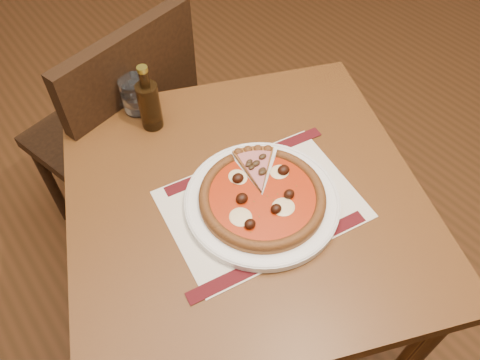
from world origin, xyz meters
The scene contains 8 objects.
table centered at (-0.04, 0.12, 0.65)m, with size 1.05×1.05×0.75m.
chair_far centered at (-0.09, 0.69, 0.54)m, with size 0.53×0.53×0.94m.
placemat centered at (-0.03, 0.07, 0.75)m, with size 0.42×0.30×0.00m, color white.
plate centered at (-0.03, 0.07, 0.76)m, with size 0.35×0.35×0.02m, color white.
pizza centered at (-0.03, 0.07, 0.78)m, with size 0.28×0.28×0.04m.
ham_slice centered at (0.03, 0.15, 0.78)m, with size 0.11×0.14×0.02m.
water_glass centered at (-0.09, 0.52, 0.80)m, with size 0.08×0.08×0.09m, color white.
bottle centered at (-0.09, 0.44, 0.82)m, with size 0.05×0.05×0.18m.
Camera 1 is at (-0.45, -0.39, 1.60)m, focal length 35.00 mm.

